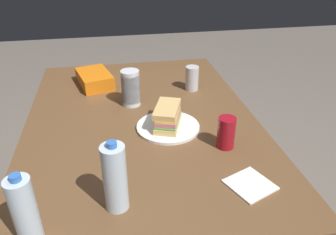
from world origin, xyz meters
TOP-DOWN VIEW (x-y plane):
  - dining_table at (0.00, 0.00)m, footprint 1.42×0.98m
  - paper_plate at (-0.09, -0.10)m, footprint 0.26×0.26m
  - sandwich at (-0.08, -0.10)m, footprint 0.20×0.14m
  - soda_can_red at (-0.26, -0.29)m, footprint 0.07×0.07m
  - chip_bag at (0.41, 0.20)m, footprint 0.26×0.21m
  - water_bottle_tall at (-0.58, 0.36)m, footprint 0.06×0.06m
  - plastic_cup_stack at (0.15, 0.03)m, footprint 0.08×0.08m
  - water_bottle_spare at (-0.50, 0.13)m, footprint 0.07×0.07m
  - soda_can_silver at (0.27, -0.29)m, footprint 0.07×0.07m
  - paper_napkin at (-0.48, -0.29)m, footprint 0.17×0.17m

SIDE VIEW (x-z plane):
  - dining_table at x=0.00m, z-range 0.28..1.02m
  - paper_napkin at x=-0.48m, z-range 0.74..0.75m
  - paper_plate at x=-0.09m, z-range 0.74..0.75m
  - chip_bag at x=0.41m, z-range 0.74..0.81m
  - sandwich at x=-0.08m, z-range 0.75..0.83m
  - soda_can_red at x=-0.26m, z-range 0.74..0.86m
  - soda_can_silver at x=0.27m, z-range 0.74..0.86m
  - plastic_cup_stack at x=0.15m, z-range 0.74..0.91m
  - water_bottle_tall at x=-0.58m, z-range 0.73..0.94m
  - water_bottle_spare at x=-0.50m, z-range 0.73..0.96m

